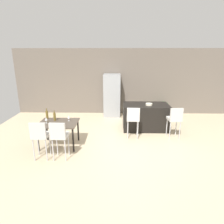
# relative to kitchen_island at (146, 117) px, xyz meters

# --- Properties ---
(ground_plane) EXTENTS (10.00, 10.00, 0.00)m
(ground_plane) POSITION_rel_kitchen_island_xyz_m (-0.62, -0.95, -0.46)
(ground_plane) COLOR #C6B28E
(back_wall) EXTENTS (10.00, 0.12, 2.90)m
(back_wall) POSITION_rel_kitchen_island_xyz_m (-0.62, 2.01, 0.99)
(back_wall) COLOR #665B51
(back_wall) RESTS_ON ground_plane
(kitchen_island) EXTENTS (1.62, 0.94, 0.92)m
(kitchen_island) POSITION_rel_kitchen_island_xyz_m (0.00, 0.00, 0.00)
(kitchen_island) COLOR black
(kitchen_island) RESTS_ON ground_plane
(bar_chair_left) EXTENTS (0.42, 0.42, 1.05)m
(bar_chair_left) POSITION_rel_kitchen_island_xyz_m (-0.54, -0.85, 0.24)
(bar_chair_left) COLOR beige
(bar_chair_left) RESTS_ON ground_plane
(bar_chair_middle) EXTENTS (0.43, 0.43, 1.05)m
(bar_chair_middle) POSITION_rel_kitchen_island_xyz_m (0.80, -0.85, 0.24)
(bar_chair_middle) COLOR beige
(bar_chair_middle) RESTS_ON ground_plane
(dining_table) EXTENTS (1.12, 0.87, 0.74)m
(dining_table) POSITION_rel_kitchen_island_xyz_m (-2.78, -1.46, 0.20)
(dining_table) COLOR #4C4238
(dining_table) RESTS_ON ground_plane
(dining_chair_near) EXTENTS (0.41, 0.41, 1.05)m
(dining_chair_near) POSITION_rel_kitchen_island_xyz_m (-3.03, -2.26, 0.24)
(dining_chair_near) COLOR beige
(dining_chair_near) RESTS_ON ground_plane
(dining_chair_far) EXTENTS (0.41, 0.41, 1.05)m
(dining_chair_far) POSITION_rel_kitchen_island_xyz_m (-2.53, -2.26, 0.24)
(dining_chair_far) COLOR beige
(dining_chair_far) RESTS_ON ground_plane
(wine_bottle_inner) EXTENTS (0.07, 0.07, 0.31)m
(wine_bottle_inner) POSITION_rel_kitchen_island_xyz_m (-2.93, -1.28, 0.40)
(wine_bottle_inner) COLOR brown
(wine_bottle_inner) RESTS_ON dining_table
(wine_bottle_right) EXTENTS (0.08, 0.08, 0.32)m
(wine_bottle_right) POSITION_rel_kitchen_island_xyz_m (-3.23, -1.08, 0.40)
(wine_bottle_right) COLOR brown
(wine_bottle_right) RESTS_ON dining_table
(wine_glass_left) EXTENTS (0.07, 0.07, 0.17)m
(wine_glass_left) POSITION_rel_kitchen_island_xyz_m (-2.50, -1.32, 0.40)
(wine_glass_left) COLOR silver
(wine_glass_left) RESTS_ON dining_table
(wine_glass_middle) EXTENTS (0.07, 0.07, 0.17)m
(wine_glass_middle) POSITION_rel_kitchen_island_xyz_m (-3.11, -1.52, 0.40)
(wine_glass_middle) COLOR silver
(wine_glass_middle) RESTS_ON dining_table
(refrigerator) EXTENTS (0.72, 0.68, 1.84)m
(refrigerator) POSITION_rel_kitchen_island_xyz_m (-1.27, 1.57, 0.46)
(refrigerator) COLOR #939699
(refrigerator) RESTS_ON ground_plane
(fruit_bowl) EXTENTS (0.23, 0.23, 0.07)m
(fruit_bowl) POSITION_rel_kitchen_island_xyz_m (0.08, -0.11, 0.50)
(fruit_bowl) COLOR beige
(fruit_bowl) RESTS_ON kitchen_island
(potted_plant) EXTENTS (0.46, 0.46, 0.66)m
(potted_plant) POSITION_rel_kitchen_island_xyz_m (1.02, 1.56, -0.07)
(potted_plant) COLOR #38383D
(potted_plant) RESTS_ON ground_plane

